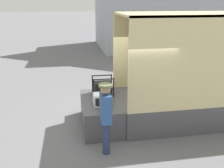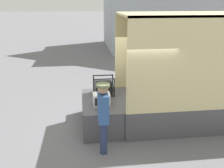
{
  "view_description": "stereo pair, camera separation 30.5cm",
  "coord_description": "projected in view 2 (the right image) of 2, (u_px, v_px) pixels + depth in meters",
  "views": [
    {
      "loc": [
        -1.37,
        -6.77,
        3.62
      ],
      "look_at": [
        -0.26,
        -0.2,
        1.36
      ],
      "focal_mm": 40.0,
      "sensor_mm": 36.0,
      "label": 1
    },
    {
      "loc": [
        -1.07,
        -6.81,
        3.62
      ],
      "look_at": [
        -0.26,
        -0.2,
        1.36
      ],
      "focal_mm": 40.0,
      "sensor_mm": 36.0,
      "label": 2
    }
  ],
  "objects": [
    {
      "name": "microwave",
      "position": [
        101.0,
        99.0,
        6.97
      ],
      "size": [
        0.47,
        0.38,
        0.33
      ],
      "color": "white",
      "rests_on": "tailgate_deck"
    },
    {
      "name": "portable_generator",
      "position": [
        104.0,
        88.0,
        7.67
      ],
      "size": [
        0.64,
        0.43,
        0.6
      ],
      "color": "black",
      "rests_on": "tailgate_deck"
    },
    {
      "name": "worker_person",
      "position": [
        103.0,
        112.0,
        5.86
      ],
      "size": [
        0.33,
        0.44,
        1.81
      ],
      "color": "navy",
      "rests_on": "ground"
    },
    {
      "name": "tailgate_deck",
      "position": [
        101.0,
        112.0,
        7.49
      ],
      "size": [
        1.12,
        2.04,
        0.81
      ],
      "primitive_type": "cube",
      "color": "#4C4C51",
      "rests_on": "ground"
    },
    {
      "name": "ground_plane",
      "position": [
        120.0,
        123.0,
        7.69
      ],
      "size": [
        160.0,
        160.0,
        0.0
      ],
      "primitive_type": "plane",
      "color": "slate"
    }
  ]
}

